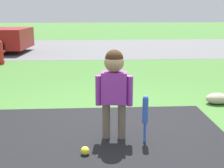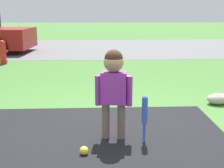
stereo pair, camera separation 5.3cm
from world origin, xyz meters
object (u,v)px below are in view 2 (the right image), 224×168
at_px(sports_ball, 84,151).
at_px(fire_hydrant, 3,52).
at_px(child, 114,82).
at_px(baseball_bat, 145,113).

height_order(sports_ball, fire_hydrant, fire_hydrant).
distance_m(sports_ball, fire_hydrant, 6.18).
height_order(child, sports_ball, child).
relative_size(child, fire_hydrant, 1.62).
bearing_deg(sports_ball, child, 51.51).
bearing_deg(sports_ball, baseball_bat, 22.23).
distance_m(child, sports_ball, 0.84).
bearing_deg(baseball_bat, sports_ball, -157.77).
relative_size(baseball_bat, sports_ball, 6.04).
bearing_deg(child, sports_ball, -121.18).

